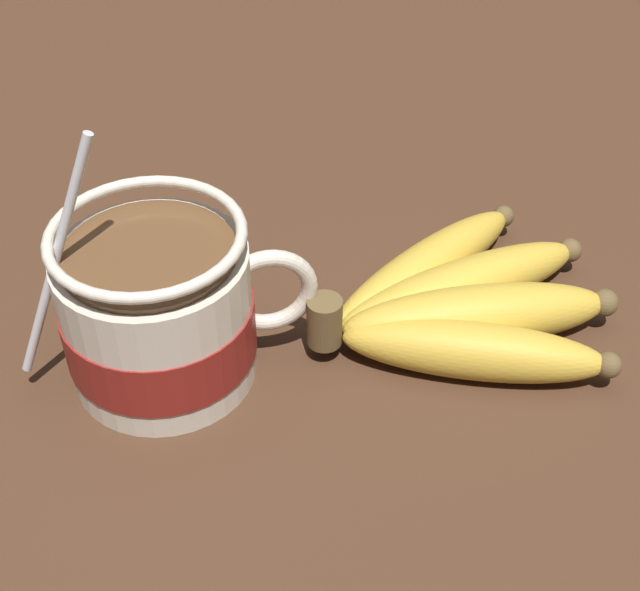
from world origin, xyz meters
TOP-DOWN VIEW (x-y plane):
  - table at (0.00, 0.00)cm, footprint 124.41×124.41cm
  - coffee_mug at (-4.58, -0.80)cm, footprint 16.30×10.34cm
  - banana_bunch at (12.45, -0.76)cm, footprint 18.33×17.02cm

SIDE VIEW (x-z plane):
  - table at x=0.00cm, z-range 0.00..3.47cm
  - banana_bunch at x=12.45cm, z-range 3.11..7.25cm
  - coffee_mug at x=-4.58cm, z-range -0.06..15.45cm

